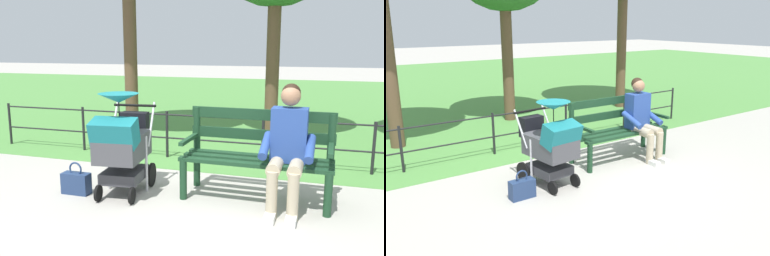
% 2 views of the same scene
% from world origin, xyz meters
% --- Properties ---
extents(ground_plane, '(60.00, 60.00, 0.00)m').
position_xyz_m(ground_plane, '(0.00, 0.00, 0.00)').
color(ground_plane, '#ADA89E').
extents(grass_lawn, '(40.00, 16.00, 0.01)m').
position_xyz_m(grass_lawn, '(0.00, -8.80, 0.00)').
color(grass_lawn, '#518E42').
rests_on(grass_lawn, ground).
extents(park_bench, '(1.61, 0.63, 0.96)m').
position_xyz_m(park_bench, '(-0.84, -0.12, 0.53)').
color(park_bench, '#193D23').
rests_on(park_bench, ground).
extents(person_on_bench, '(0.54, 0.74, 1.28)m').
position_xyz_m(person_on_bench, '(-1.17, 0.11, 0.68)').
color(person_on_bench, tan).
rests_on(person_on_bench, ground).
extents(stroller, '(0.59, 0.93, 1.15)m').
position_xyz_m(stroller, '(0.61, 0.24, 0.59)').
color(stroller, black).
rests_on(stroller, ground).
extents(handbag, '(0.32, 0.14, 0.37)m').
position_xyz_m(handbag, '(1.13, 0.40, 0.13)').
color(handbag, navy).
rests_on(handbag, ground).
extents(park_fence, '(7.16, 0.04, 0.70)m').
position_xyz_m(park_fence, '(0.00, -1.39, 0.42)').
color(park_fence, black).
rests_on(park_fence, ground).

